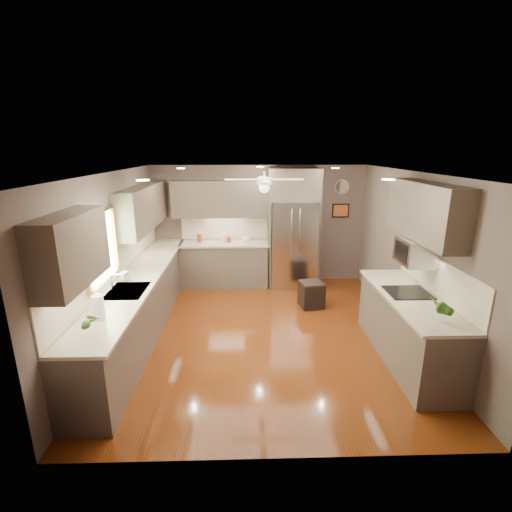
{
  "coord_description": "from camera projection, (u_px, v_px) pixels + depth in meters",
  "views": [
    {
      "loc": [
        -0.29,
        -5.33,
        2.83
      ],
      "look_at": [
        -0.11,
        0.6,
        1.1
      ],
      "focal_mm": 26.0,
      "sensor_mm": 36.0,
      "label": 1
    }
  ],
  "objects": [
    {
      "name": "ceiling_fan",
      "position": [
        264.0,
        183.0,
        5.55
      ],
      "size": [
        1.18,
        1.18,
        0.32
      ],
      "color": "white",
      "rests_on": "ceiling"
    },
    {
      "name": "wall_left",
      "position": [
        114.0,
        259.0,
        5.5
      ],
      "size": [
        0.0,
        5.0,
        5.0
      ],
      "primitive_type": "plane",
      "rotation": [
        1.57,
        0.0,
        1.57
      ],
      "color": "brown",
      "rests_on": "ground"
    },
    {
      "name": "potted_plant_left",
      "position": [
        89.0,
        321.0,
        3.89
      ],
      "size": [
        0.15,
        0.1,
        0.28
      ],
      "primitive_type": "imported",
      "rotation": [
        0.0,
        0.0,
        -0.03
      ],
      "color": "#255418",
      "rests_on": "left_run"
    },
    {
      "name": "soap_bottle",
      "position": [
        124.0,
        275.0,
        5.45
      ],
      "size": [
        0.11,
        0.11,
        0.2
      ],
      "primitive_type": "imported",
      "rotation": [
        0.0,
        0.0,
        -0.21
      ],
      "color": "white",
      "rests_on": "left_run"
    },
    {
      "name": "wall_back",
      "position": [
        259.0,
        225.0,
        7.96
      ],
      "size": [
        4.5,
        0.0,
        4.5
      ],
      "primitive_type": "plane",
      "rotation": [
        1.57,
        0.0,
        0.0
      ],
      "color": "brown",
      "rests_on": "ground"
    },
    {
      "name": "stool",
      "position": [
        311.0,
        294.0,
        6.84
      ],
      "size": [
        0.47,
        0.47,
        0.48
      ],
      "color": "black",
      "rests_on": "ground"
    },
    {
      "name": "recessed_lights",
      "position": [
        261.0,
        171.0,
        5.6
      ],
      "size": [
        2.84,
        3.14,
        0.01
      ],
      "color": "white",
      "rests_on": "ceiling"
    },
    {
      "name": "window",
      "position": [
        101.0,
        248.0,
        4.94
      ],
      "size": [
        0.05,
        1.12,
        0.92
      ],
      "color": "#BFF2B2",
      "rests_on": "wall_left"
    },
    {
      "name": "bowl",
      "position": [
        246.0,
        241.0,
        7.74
      ],
      "size": [
        0.23,
        0.23,
        0.05
      ],
      "primitive_type": "imported",
      "rotation": [
        0.0,
        0.0,
        0.18
      ],
      "color": "#C3B992",
      "rests_on": "back_run"
    },
    {
      "name": "microwave",
      "position": [
        416.0,
        252.0,
        5.03
      ],
      "size": [
        0.43,
        0.55,
        0.34
      ],
      "color": "silver",
      "rests_on": "wall_right"
    },
    {
      "name": "canister_d",
      "position": [
        229.0,
        240.0,
        7.71
      ],
      "size": [
        0.1,
        0.1,
        0.12
      ],
      "primitive_type": "cylinder",
      "rotation": [
        0.0,
        0.0,
        -0.33
      ],
      "color": "#92300F",
      "rests_on": "back_run"
    },
    {
      "name": "paper_towel",
      "position": [
        98.0,
        308.0,
        4.21
      ],
      "size": [
        0.13,
        0.13,
        0.33
      ],
      "color": "white",
      "rests_on": "left_run"
    },
    {
      "name": "ceiling",
      "position": [
        265.0,
        173.0,
        5.21
      ],
      "size": [
        5.0,
        5.0,
        0.0
      ],
      "primitive_type": "plane",
      "rotation": [
        3.14,
        0.0,
        0.0
      ],
      "color": "white",
      "rests_on": "ground"
    },
    {
      "name": "refrigerator",
      "position": [
        293.0,
        231.0,
        7.67
      ],
      "size": [
        1.06,
        0.75,
        2.45
      ],
      "color": "silver",
      "rests_on": "ground"
    },
    {
      "name": "floor",
      "position": [
        264.0,
        333.0,
        5.91
      ],
      "size": [
        5.0,
        5.0,
        0.0
      ],
      "primitive_type": "plane",
      "color": "#4E230A",
      "rests_on": "ground"
    },
    {
      "name": "left_run",
      "position": [
        141.0,
        302.0,
        5.86
      ],
      "size": [
        0.65,
        4.7,
        1.45
      ],
      "color": "#4D4138",
      "rests_on": "ground"
    },
    {
      "name": "wall_right",
      "position": [
        413.0,
        256.0,
        5.63
      ],
      "size": [
        0.0,
        5.0,
        5.0
      ],
      "primitive_type": "plane",
      "rotation": [
        1.57,
        0.0,
        -1.57
      ],
      "color": "brown",
      "rests_on": "ground"
    },
    {
      "name": "canister_a",
      "position": [
        199.0,
        238.0,
        7.75
      ],
      "size": [
        0.12,
        0.12,
        0.16
      ],
      "primitive_type": "cylinder",
      "rotation": [
        0.0,
        0.0,
        -0.32
      ],
      "color": "#92300F",
      "rests_on": "back_run"
    },
    {
      "name": "potted_plant_right",
      "position": [
        441.0,
        306.0,
        4.2
      ],
      "size": [
        0.22,
        0.2,
        0.32
      ],
      "primitive_type": "imported",
      "rotation": [
        0.0,
        0.0,
        0.39
      ],
      "color": "#255418",
      "rests_on": "right_run"
    },
    {
      "name": "right_run",
      "position": [
        408.0,
        327.0,
        5.06
      ],
      "size": [
        0.7,
        2.2,
        1.45
      ],
      "color": "#4D4138",
      "rests_on": "ground"
    },
    {
      "name": "canister_c",
      "position": [
        225.0,
        238.0,
        7.77
      ],
      "size": [
        0.12,
        0.12,
        0.17
      ],
      "primitive_type": "cylinder",
      "rotation": [
        0.0,
        0.0,
        0.17
      ],
      "color": "#C3B992",
      "rests_on": "back_run"
    },
    {
      "name": "framed_print",
      "position": [
        341.0,
        211.0,
        7.91
      ],
      "size": [
        0.36,
        0.03,
        0.3
      ],
      "color": "black",
      "rests_on": "wall_back"
    },
    {
      "name": "wall_clock",
      "position": [
        342.0,
        187.0,
        7.77
      ],
      "size": [
        0.3,
        0.03,
        0.3
      ],
      "color": "white",
      "rests_on": "wall_back"
    },
    {
      "name": "back_run",
      "position": [
        225.0,
        263.0,
        7.87
      ],
      "size": [
        1.85,
        0.65,
        1.45
      ],
      "color": "#4D4138",
      "rests_on": "ground"
    },
    {
      "name": "wall_front",
      "position": [
        280.0,
        340.0,
        3.16
      ],
      "size": [
        4.5,
        0.0,
        4.5
      ],
      "primitive_type": "plane",
      "rotation": [
        -1.57,
        0.0,
        0.0
      ],
      "color": "brown",
      "rests_on": "ground"
    },
    {
      "name": "sink",
      "position": [
        127.0,
        293.0,
        5.12
      ],
      "size": [
        0.5,
        0.7,
        0.32
      ],
      "color": "silver",
      "rests_on": "left_run"
    },
    {
      "name": "uppers",
      "position": [
        218.0,
        209.0,
        6.05
      ],
      "size": [
        4.5,
        4.7,
        0.95
      ],
      "color": "#4D4138",
      "rests_on": "wall_left"
    }
  ]
}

